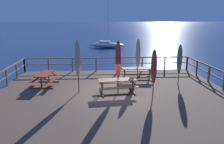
{
  "coord_description": "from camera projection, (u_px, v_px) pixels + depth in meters",
  "views": [
    {
      "loc": [
        -0.96,
        -12.52,
        4.96
      ],
      "look_at": [
        0.0,
        0.86,
        1.83
      ],
      "focal_mm": 37.26,
      "sensor_mm": 36.0,
      "label": 1
    }
  ],
  "objects": [
    {
      "name": "ground_plane",
      "position": [
        113.0,
        106.0,
        13.35
      ],
      "size": [
        600.0,
        600.0,
        0.0
      ],
      "primitive_type": "plane",
      "color": "navy"
    },
    {
      "name": "sailboat_distant",
      "position": [
        106.0,
        45.0,
        39.69
      ],
      "size": [
        6.22,
        3.5,
        7.72
      ],
      "color": "silver",
      "rests_on": "ground"
    },
    {
      "name": "picnic_table_front_left",
      "position": [
        45.0,
        77.0,
        14.49
      ],
      "size": [
        1.57,
        1.96,
        0.78
      ],
      "color": "maroon",
      "rests_on": "wooden_deck"
    },
    {
      "name": "picnic_table_mid_centre",
      "position": [
        137.0,
        71.0,
        16.02
      ],
      "size": [
        2.15,
        1.48,
        0.78
      ],
      "color": "brown",
      "rests_on": "wooden_deck"
    },
    {
      "name": "picnic_table_mid_right",
      "position": [
        117.0,
        83.0,
        13.06
      ],
      "size": [
        2.26,
        1.6,
        0.78
      ],
      "color": "brown",
      "rests_on": "wooden_deck"
    },
    {
      "name": "railing_waterside_far",
      "position": [
        108.0,
        62.0,
        18.45
      ],
      "size": [
        13.09,
        0.1,
        1.09
      ],
      "color": "brown",
      "rests_on": "wooden_deck"
    },
    {
      "name": "patio_umbrella_tall_back_right",
      "position": [
        154.0,
        67.0,
        12.09
      ],
      "size": [
        0.32,
        0.32,
        2.56
      ],
      "color": "#4C3828",
      "rests_on": "wooden_deck"
    },
    {
      "name": "patio_umbrella_tall_back_left",
      "position": [
        138.0,
        54.0,
        15.75
      ],
      "size": [
        0.32,
        0.32,
        2.77
      ],
      "color": "#4C3828",
      "rests_on": "wooden_deck"
    },
    {
      "name": "wooden_deck",
      "position": [
        113.0,
        100.0,
        13.26
      ],
      "size": [
        13.29,
        11.53,
        0.83
      ],
      "primitive_type": "cube",
      "color": "brown",
      "rests_on": "ground"
    },
    {
      "name": "patio_umbrella_tall_front",
      "position": [
        118.0,
        60.0,
        12.74
      ],
      "size": [
        0.32,
        0.32,
        2.95
      ],
      "color": "#4C3828",
      "rests_on": "wooden_deck"
    },
    {
      "name": "patio_umbrella_short_front",
      "position": [
        180.0,
        59.0,
        14.4
      ],
      "size": [
        0.32,
        0.32,
        2.56
      ],
      "color": "#4C3828",
      "rests_on": "wooden_deck"
    },
    {
      "name": "patio_umbrella_short_back",
      "position": [
        78.0,
        59.0,
        12.81
      ],
      "size": [
        0.32,
        0.32,
        3.0
      ],
      "color": "#4C3828",
      "rests_on": "wooden_deck"
    }
  ]
}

